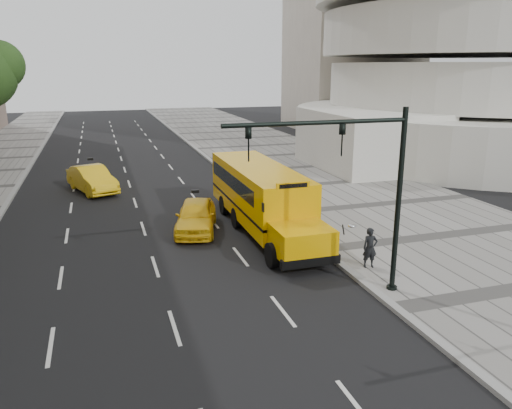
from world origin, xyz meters
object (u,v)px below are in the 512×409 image
object	(u,v)px
taxi_near	(196,216)
school_bus	(260,193)
traffic_signal	(362,181)
taxi_far	(92,179)
pedestrian	(370,248)

from	to	relation	value
taxi_near	school_bus	bearing A→B (deg)	7.89
traffic_signal	taxi_far	bearing A→B (deg)	114.82
taxi_far	traffic_signal	distance (m)	20.51
school_bus	traffic_signal	world-z (taller)	traffic_signal
taxi_near	taxi_far	bearing A→B (deg)	131.46
taxi_near	taxi_far	size ratio (longest dim) A/B	0.91
taxi_far	traffic_signal	world-z (taller)	traffic_signal
school_bus	pedestrian	world-z (taller)	school_bus
taxi_near	pedestrian	size ratio (longest dim) A/B	2.85
pedestrian	traffic_signal	bearing A→B (deg)	-120.06
school_bus	taxi_far	bearing A→B (deg)	127.80
school_bus	pedestrian	distance (m)	6.81
school_bus	traffic_signal	size ratio (longest dim) A/B	1.81
pedestrian	traffic_signal	size ratio (longest dim) A/B	0.24
taxi_far	school_bus	bearing A→B (deg)	-71.94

